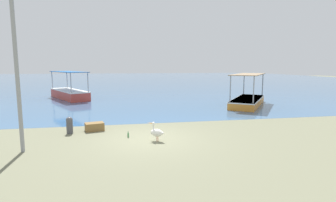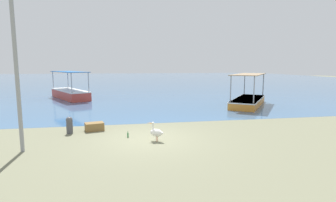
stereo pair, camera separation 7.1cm
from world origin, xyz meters
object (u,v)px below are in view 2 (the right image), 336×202
object	(u,v)px
fishing_boat_center	(70,93)
fishing_boat_near_right	(248,99)
glass_bottle	(128,135)
pelican	(156,132)
lamp_post	(15,56)
mooring_bollard	(69,125)
cargo_crate	(94,127)

from	to	relation	value
fishing_boat_center	fishing_boat_near_right	xyz separation A→B (m)	(14.49, -7.07, -0.09)
fishing_boat_near_right	glass_bottle	xyz separation A→B (m)	(-9.50, -7.53, -0.37)
pelican	lamp_post	size ratio (longest dim) A/B	0.13
fishing_boat_center	lamp_post	bearing A→B (deg)	-85.82
mooring_bollard	cargo_crate	distance (m)	1.15
fishing_boat_near_right	cargo_crate	bearing A→B (deg)	-151.35
pelican	mooring_bollard	world-z (taller)	pelican
glass_bottle	fishing_boat_near_right	bearing A→B (deg)	38.41
fishing_boat_near_right	pelican	bearing A→B (deg)	-135.05
fishing_boat_near_right	lamp_post	world-z (taller)	lamp_post
fishing_boat_center	cargo_crate	distance (m)	13.56
fishing_boat_near_right	fishing_boat_center	bearing A→B (deg)	153.98
fishing_boat_near_right	cargo_crate	xyz separation A→B (m)	(-11.05, -6.04, -0.29)
lamp_post	glass_bottle	bearing A→B (deg)	18.09
fishing_boat_near_right	lamp_post	size ratio (longest dim) A/B	0.96
fishing_boat_near_right	lamp_post	xyz separation A→B (m)	(-13.33, -8.78, 2.96)
pelican	fishing_boat_near_right	bearing A→B (deg)	44.95
fishing_boat_center	mooring_bollard	xyz separation A→B (m)	(2.37, -13.46, -0.15)
lamp_post	fishing_boat_center	bearing A→B (deg)	94.18
fishing_boat_center	cargo_crate	world-z (taller)	fishing_boat_center
lamp_post	mooring_bollard	size ratio (longest dim) A/B	7.85
fishing_boat_near_right	pelican	xyz separation A→B (m)	(-8.35, -8.34, -0.10)
fishing_boat_center	pelican	xyz separation A→B (m)	(6.14, -15.41, -0.19)
fishing_boat_near_right	mooring_bollard	xyz separation A→B (m)	(-12.12, -6.39, -0.06)
fishing_boat_near_right	glass_bottle	world-z (taller)	fishing_boat_near_right
fishing_boat_near_right	pelican	size ratio (longest dim) A/B	7.35
fishing_boat_center	mooring_bollard	world-z (taller)	fishing_boat_center
mooring_bollard	pelican	bearing A→B (deg)	-27.35
cargo_crate	pelican	bearing A→B (deg)	-40.48
fishing_boat_near_right	cargo_crate	world-z (taller)	fishing_boat_near_right
glass_bottle	cargo_crate	bearing A→B (deg)	136.09
lamp_post	pelican	bearing A→B (deg)	5.11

